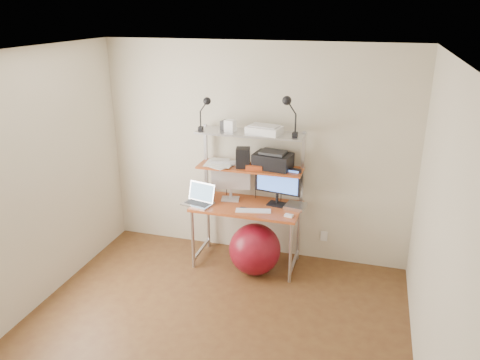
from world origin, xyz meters
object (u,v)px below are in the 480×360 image
(monitor_black, at_px, (278,182))
(exercise_ball, at_px, (255,249))
(laptop, at_px, (200,199))
(printer, at_px, (273,160))
(monitor_silver, at_px, (231,178))

(monitor_black, bearing_deg, exercise_ball, -112.14)
(exercise_ball, bearing_deg, laptop, 173.79)
(printer, bearing_deg, laptop, -153.30)
(laptop, distance_m, printer, 0.94)
(monitor_black, xyz_separation_m, exercise_ball, (-0.18, -0.29, -0.72))
(laptop, distance_m, exercise_ball, 0.84)
(laptop, height_order, printer, printer)
(monitor_black, relative_size, printer, 1.20)
(monitor_silver, height_order, monitor_black, monitor_black)
(monitor_silver, height_order, laptop, monitor_silver)
(monitor_silver, height_order, printer, printer)
(monitor_silver, xyz_separation_m, laptop, (-0.30, -0.21, -0.22))
(monitor_silver, xyz_separation_m, monitor_black, (0.54, 0.00, 0.00))
(monitor_silver, bearing_deg, printer, -6.42)
(monitor_black, height_order, laptop, monitor_black)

